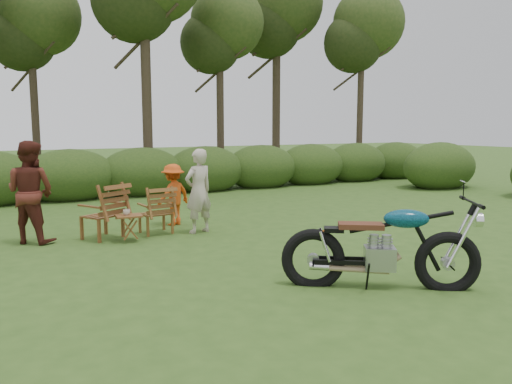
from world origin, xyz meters
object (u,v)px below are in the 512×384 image
adult_b (33,242)px  lawn_chair_right (156,233)px  motorcycle (379,287)px  side_table (129,228)px  cup (127,212)px  child (174,225)px  adult_a (199,232)px  lawn_chair_left (103,238)px

adult_b → lawn_chair_right: bearing=-146.1°
motorcycle → adult_b: bearing=161.8°
side_table → adult_b: 1.68m
lawn_chair_right → cup: bearing=28.2°
cup → child: size_ratio=0.10×
adult_a → motorcycle: bearing=85.9°
motorcycle → side_table: bearing=152.4°
motorcycle → child: size_ratio=1.85×
motorcycle → adult_b: size_ratio=1.31×
lawn_chair_left → side_table: lawn_chair_left is taller
lawn_chair_left → side_table: bearing=98.5°
cup → child: child is taller
adult_a → adult_b: 2.90m
cup → adult_b: 1.70m
child → cup: bearing=17.1°
lawn_chair_left → adult_a: size_ratio=0.63×
motorcycle → cup: size_ratio=18.34×
cup → adult_a: adult_a is taller
adult_b → child: size_ratio=1.41×
cup → child: (1.21, 1.02, -0.52)m
motorcycle → cup: 4.56m
side_table → adult_a: adult_a is taller
cup → child: 1.66m
motorcycle → side_table: motorcycle is taller
lawn_chair_left → cup: 0.76m
lawn_chair_right → motorcycle: bearing=104.0°
child → lawn_chair_right: bearing=24.1°
adult_a → adult_b: (-2.83, 0.64, 0.00)m
side_table → adult_b: bearing=153.3°
cup → adult_b: adult_b is taller
side_table → adult_b: size_ratio=0.27×
side_table → adult_b: adult_b is taller
adult_a → child: (-0.17, 0.93, 0.00)m
adult_b → lawn_chair_left: bearing=-151.3°
lawn_chair_left → cup: bearing=96.6°
lawn_chair_right → adult_b: (-2.10, 0.32, 0.00)m
side_table → adult_a: (1.35, 0.10, -0.23)m
side_table → cup: bearing=156.1°
adult_a → lawn_chair_right: bearing=-38.6°
adult_b → side_table: bearing=-164.2°
lawn_chair_right → child: child is taller
motorcycle → cup: (-2.12, 4.00, 0.52)m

